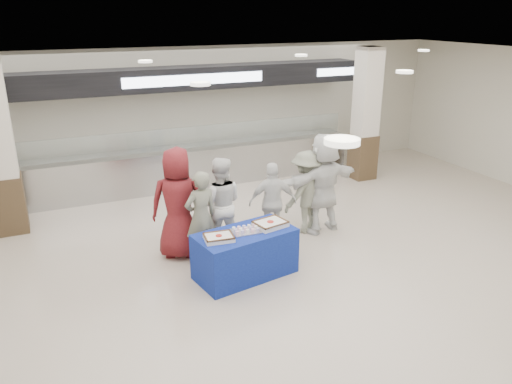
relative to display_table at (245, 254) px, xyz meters
name	(u,v)px	position (x,y,z in m)	size (l,w,h in m)	color
ground	(304,291)	(0.61, -0.82, -0.38)	(14.00, 14.00, 0.00)	beige
serving_line	(193,138)	(0.61, 4.58, 0.78)	(8.70, 0.85, 2.80)	#AFB3B7
column_left	(1,154)	(-3.39, 3.38, 1.15)	(0.55, 0.55, 3.20)	#3D2D1B
column_right	(365,118)	(4.61, 3.38, 1.15)	(0.55, 0.55, 3.20)	#3D2D1B
display_table	(245,254)	(0.00, 0.00, 0.00)	(1.55, 0.78, 0.75)	navy
sheet_cake_left	(219,237)	(-0.47, -0.10, 0.42)	(0.46, 0.38, 0.09)	white
sheet_cake_right	(270,223)	(0.45, 0.04, 0.43)	(0.55, 0.47, 0.10)	white
cupcake_tray	(246,230)	(0.02, 0.01, 0.41)	(0.44, 0.34, 0.07)	#ADADB2
civilian_maroon	(178,203)	(-0.74, 1.09, 0.58)	(0.93, 0.61, 1.91)	maroon
soldier_a	(201,217)	(-0.47, 0.76, 0.41)	(0.58, 0.38, 1.58)	slate
chef_tall	(220,204)	(-0.02, 1.08, 0.46)	(0.81, 0.63, 1.67)	white
chef_short	(273,202)	(0.96, 1.00, 0.36)	(0.87, 0.36, 1.48)	white
soldier_b	(306,192)	(1.70, 1.11, 0.41)	(1.02, 0.59, 1.58)	slate
civilian_white	(323,183)	(2.01, 1.01, 0.58)	(1.76, 0.56, 1.90)	white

